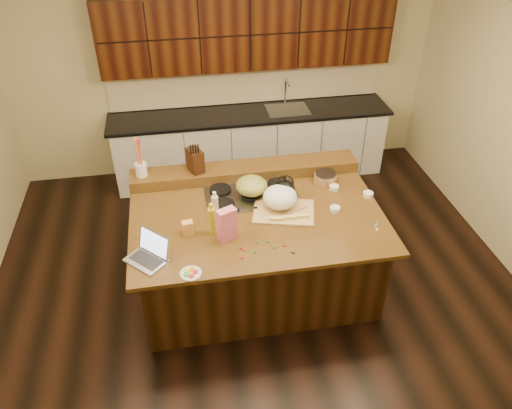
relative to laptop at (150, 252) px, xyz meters
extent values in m
cube|color=black|center=(1.00, 0.45, -0.99)|extent=(5.50, 5.00, 0.01)
cube|color=silver|center=(1.00, 0.45, 1.72)|extent=(5.50, 5.00, 0.01)
cube|color=#C2B888|center=(1.00, 2.96, 0.37)|extent=(5.50, 0.01, 2.70)
cube|color=black|center=(1.00, 0.45, -0.54)|extent=(2.22, 1.42, 0.88)
cube|color=black|center=(1.00, 0.45, -0.08)|extent=(2.40, 1.60, 0.04)
cube|color=black|center=(1.00, 1.15, 0.00)|extent=(2.40, 0.30, 0.12)
cube|color=gray|center=(1.00, 0.75, -0.06)|extent=(0.92, 0.52, 0.02)
cylinder|color=black|center=(0.70, 0.88, -0.03)|extent=(0.22, 0.22, 0.03)
cylinder|color=black|center=(1.30, 0.88, -0.03)|extent=(0.22, 0.22, 0.03)
cylinder|color=black|center=(0.70, 0.62, -0.03)|extent=(0.22, 0.22, 0.03)
cylinder|color=black|center=(1.30, 0.62, -0.03)|extent=(0.22, 0.22, 0.03)
cylinder|color=black|center=(1.00, 0.75, -0.03)|extent=(0.22, 0.22, 0.03)
cube|color=silver|center=(1.30, 2.62, -0.53)|extent=(3.60, 0.62, 0.90)
cube|color=black|center=(1.30, 2.62, -0.06)|extent=(3.70, 0.66, 0.04)
cube|color=gray|center=(1.80, 2.62, -0.05)|extent=(0.55, 0.42, 0.01)
cylinder|color=gray|center=(1.80, 2.80, 0.14)|extent=(0.02, 0.02, 0.36)
cube|color=black|center=(1.30, 2.77, 0.97)|extent=(3.60, 0.34, 0.90)
cube|color=#C2B888|center=(1.30, 2.93, 0.22)|extent=(3.60, 0.03, 0.50)
ellipsoid|color=black|center=(1.30, 0.62, 0.08)|extent=(0.28, 0.28, 0.19)
ellipsoid|color=olive|center=(1.00, 0.75, 0.07)|extent=(0.32, 0.32, 0.17)
cube|color=#B7B7BC|center=(-0.04, -0.04, -0.05)|extent=(0.40, 0.40, 0.02)
cube|color=black|center=(-0.04, -0.04, -0.04)|extent=(0.30, 0.30, 0.00)
cube|color=#B7B7BC|center=(0.04, 0.04, 0.06)|extent=(0.28, 0.29, 0.22)
cube|color=silver|center=(0.04, 0.04, 0.06)|extent=(0.25, 0.25, 0.18)
cylinder|color=gold|center=(0.56, 0.25, 0.07)|extent=(0.09, 0.09, 0.27)
cylinder|color=silver|center=(0.61, 0.46, 0.06)|extent=(0.07, 0.07, 0.25)
cube|color=tan|center=(1.26, 0.43, -0.05)|extent=(0.66, 0.55, 0.03)
ellipsoid|color=white|center=(1.24, 0.51, 0.07)|extent=(0.33, 0.33, 0.21)
cube|color=#EDD872|center=(1.15, 0.30, -0.02)|extent=(0.12, 0.03, 0.03)
cube|color=#EDD872|center=(1.28, 0.30, -0.02)|extent=(0.12, 0.03, 0.03)
cube|color=#EDD872|center=(1.40, 0.30, -0.02)|extent=(0.12, 0.03, 0.03)
cylinder|color=gray|center=(1.38, 0.41, -0.03)|extent=(0.22, 0.09, 0.01)
cylinder|color=white|center=(1.75, 0.38, -0.04)|extent=(0.13, 0.13, 0.04)
cylinder|color=white|center=(2.15, 0.56, -0.04)|extent=(0.11, 0.11, 0.04)
cylinder|color=white|center=(1.85, 0.73, -0.04)|extent=(0.11, 0.11, 0.04)
cylinder|color=#996B3F|center=(1.80, 0.88, -0.02)|extent=(0.29, 0.29, 0.09)
cone|color=silver|center=(2.07, 0.09, -0.03)|extent=(0.10, 0.10, 0.07)
cube|color=pink|center=(0.68, 0.15, 0.09)|extent=(0.19, 0.15, 0.31)
cylinder|color=white|center=(0.32, -0.26, -0.06)|extent=(0.23, 0.23, 0.01)
cube|color=#EDAD53|center=(0.34, 0.27, 0.01)|extent=(0.10, 0.08, 0.14)
cylinder|color=white|center=(-0.07, 1.15, 0.13)|extent=(0.13, 0.13, 0.14)
cube|color=black|center=(0.48, 1.15, 0.18)|extent=(0.19, 0.23, 0.24)
ellipsoid|color=red|center=(1.16, -0.05, -0.05)|extent=(0.02, 0.02, 0.02)
ellipsoid|color=#198C26|center=(1.07, -0.06, -0.05)|extent=(0.02, 0.02, 0.02)
ellipsoid|color=red|center=(0.77, -0.15, -0.05)|extent=(0.02, 0.02, 0.02)
ellipsoid|color=#198C26|center=(1.20, -0.14, -0.05)|extent=(0.02, 0.02, 0.02)
ellipsoid|color=red|center=(0.78, -0.02, -0.05)|extent=(0.02, 0.02, 0.02)
ellipsoid|color=#198C26|center=(0.89, -0.09, -0.05)|extent=(0.02, 0.02, 0.02)
ellipsoid|color=red|center=(1.22, -0.16, -0.05)|extent=(0.02, 0.02, 0.02)
ellipsoid|color=#198C26|center=(0.93, 0.03, -0.05)|extent=(0.02, 0.02, 0.02)
ellipsoid|color=red|center=(0.80, -0.05, -0.05)|extent=(0.02, 0.02, 0.02)
ellipsoid|color=#198C26|center=(1.02, 0.03, -0.05)|extent=(0.02, 0.02, 0.02)
camera|label=1|loc=(0.34, -3.29, 2.80)|focal=35.00mm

